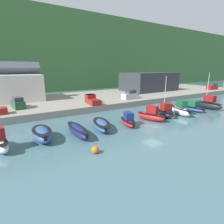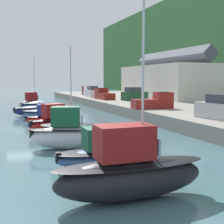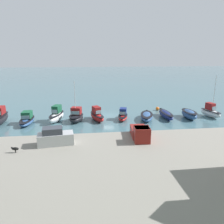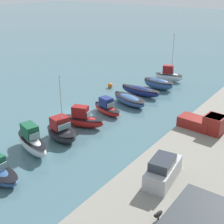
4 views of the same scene
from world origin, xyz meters
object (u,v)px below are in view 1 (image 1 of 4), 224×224
(parked_car_3, at_px, (18,103))
(moored_boat_5, at_px, (151,115))
(moored_boat_8, at_px, (192,107))
(parked_car_2, at_px, (212,87))
(moored_boat_7, at_px, (180,110))
(moored_boat_4, at_px, (128,121))
(moored_boat_6, at_px, (165,112))
(parked_car_0, at_px, (130,95))
(moored_boat_1, at_px, (42,134))
(mooring_buoy_0, at_px, (95,150))
(dog_on_quay, at_px, (138,95))
(moored_boat_3, at_px, (101,125))
(moored_boat_9, at_px, (208,104))
(pickup_truck_1, at_px, (92,100))
(moored_boat_2, at_px, (78,130))

(parked_car_3, bearing_deg, moored_boat_5, -49.28)
(moored_boat_8, xyz_separation_m, parked_car_2, (30.28, 12.72, 1.43))
(moored_boat_7, relative_size, parked_car_3, 1.29)
(parked_car_2, bearing_deg, moored_boat_4, 110.59)
(moored_boat_6, bearing_deg, parked_car_0, 94.20)
(moored_boat_8, bearing_deg, parked_car_2, 24.43)
(moored_boat_4, bearing_deg, moored_boat_5, 14.63)
(moored_boat_1, distance_m, moored_boat_6, 21.17)
(moored_boat_8, distance_m, mooring_buoy_0, 26.38)
(parked_car_3, distance_m, dog_on_quay, 28.68)
(moored_boat_1, xyz_separation_m, parked_car_2, (59.95, 12.51, 1.36))
(moored_boat_3, xyz_separation_m, dog_on_quay, (19.09, 14.49, 1.09))
(parked_car_0, xyz_separation_m, parked_car_3, (-24.49, 3.00, 0.00))
(moored_boat_6, relative_size, dog_on_quay, 8.32)
(moored_boat_9, bearing_deg, parked_car_2, 28.07)
(moored_boat_5, height_order, parked_car_3, parked_car_3)
(parked_car_2, bearing_deg, moored_boat_1, 106.70)
(parked_car_2, relative_size, pickup_truck_1, 0.89)
(moored_boat_1, height_order, parked_car_0, parked_car_0)
(moored_boat_8, bearing_deg, moored_boat_1, -178.77)
(moored_boat_8, xyz_separation_m, dog_on_quay, (-2.36, 14.54, 0.97))
(parked_car_0, bearing_deg, parked_car_2, -96.93)
(moored_boat_2, xyz_separation_m, mooring_buoy_0, (-0.27, -5.74, -0.31))
(moored_boat_8, bearing_deg, moored_boat_3, -178.50)
(moored_boat_2, height_order, parked_car_2, parked_car_2)
(moored_boat_5, xyz_separation_m, moored_boat_9, (16.92, -0.06, 0.19))
(moored_boat_5, distance_m, pickup_truck_1, 13.76)
(parked_car_2, bearing_deg, parked_car_0, 94.91)
(mooring_buoy_0, bearing_deg, parked_car_3, 103.76)
(moored_boat_4, xyz_separation_m, parked_car_3, (-13.94, 16.29, 1.45))
(moored_boat_1, bearing_deg, moored_boat_5, -1.40)
(moored_boat_8, relative_size, parked_car_2, 1.32)
(moored_boat_7, relative_size, moored_boat_9, 0.73)
(parked_car_0, xyz_separation_m, mooring_buoy_0, (-19.10, -18.99, -1.81))
(parked_car_2, relative_size, mooring_buoy_0, 5.53)
(mooring_buoy_0, bearing_deg, moored_boat_5, 23.01)
(moored_boat_2, xyz_separation_m, moored_boat_8, (25.35, 0.52, 0.08))
(parked_car_0, distance_m, parked_car_3, 24.67)
(moored_boat_8, xyz_separation_m, mooring_buoy_0, (-25.62, -6.26, -0.38))
(moored_boat_4, distance_m, mooring_buoy_0, 10.28)
(moored_boat_4, relative_size, moored_boat_9, 0.63)
(moored_boat_5, relative_size, moored_boat_8, 0.94)
(moored_boat_3, bearing_deg, parked_car_0, 56.41)
(pickup_truck_1, height_order, dog_on_quay, pickup_truck_1)
(moored_boat_2, bearing_deg, parked_car_2, 12.86)
(moored_boat_4, height_order, moored_boat_6, moored_boat_6)
(moored_boat_4, bearing_deg, moored_boat_2, -165.52)
(parked_car_3, height_order, dog_on_quay, parked_car_3)
(moored_boat_3, xyz_separation_m, moored_boat_7, (16.48, -0.97, 0.43))
(pickup_truck_1, bearing_deg, parked_car_2, 4.77)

